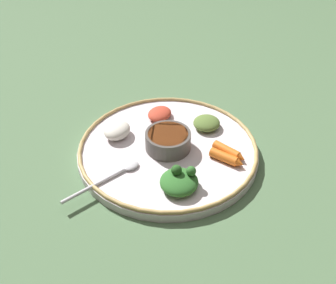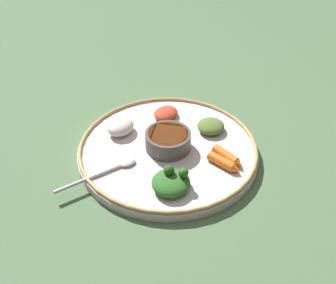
{
  "view_description": "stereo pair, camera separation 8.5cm",
  "coord_description": "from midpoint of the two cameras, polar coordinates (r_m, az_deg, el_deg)",
  "views": [
    {
      "loc": [
        -0.59,
        -0.3,
        0.56
      ],
      "look_at": [
        0.0,
        0.0,
        0.03
      ],
      "focal_mm": 44.28,
      "sensor_mm": 36.0,
      "label": 1
    },
    {
      "loc": [
        -0.55,
        -0.37,
        0.56
      ],
      "look_at": [
        0.0,
        0.0,
        0.03
      ],
      "focal_mm": 44.28,
      "sensor_mm": 36.0,
      "label": 2
    }
  ],
  "objects": [
    {
      "name": "ground_plane",
      "position": [
        0.87,
        2.79,
        -1.81
      ],
      "size": [
        2.4,
        2.4,
        0.0
      ],
      "primitive_type": "plane",
      "color": "#4C6B47"
    },
    {
      "name": "platter",
      "position": [
        0.87,
        2.81,
        -1.35
      ],
      "size": [
        0.37,
        0.37,
        0.02
      ],
      "primitive_type": "cylinder",
      "color": "silver",
      "rests_on": "ground_plane"
    },
    {
      "name": "platter_rim",
      "position": [
        0.86,
        2.84,
        -0.74
      ],
      "size": [
        0.37,
        0.37,
        0.01
      ],
      "primitive_type": "torus",
      "color": "tan",
      "rests_on": "platter"
    },
    {
      "name": "center_bowl",
      "position": [
        0.85,
        2.87,
        0.18
      ],
      "size": [
        0.09,
        0.09,
        0.04
      ],
      "color": "#4C4742",
      "rests_on": "platter"
    },
    {
      "name": "spoon",
      "position": [
        0.8,
        -5.13,
        -3.98
      ],
      "size": [
        0.16,
        0.08,
        0.01
      ],
      "color": "silver",
      "rests_on": "platter"
    },
    {
      "name": "greens_pile",
      "position": [
        0.76,
        3.67,
        -5.59
      ],
      "size": [
        0.09,
        0.09,
        0.04
      ],
      "color": "#2D6628",
      "rests_on": "platter"
    },
    {
      "name": "carrot_near_spoon",
      "position": [
        0.82,
        10.66,
        -2.96
      ],
      "size": [
        0.03,
        0.07,
        0.02
      ],
      "color": "orange",
      "rests_on": "platter"
    },
    {
      "name": "carrot_outer",
      "position": [
        0.84,
        11.12,
        -2.1
      ],
      "size": [
        0.04,
        0.08,
        0.02
      ],
      "color": "orange",
      "rests_on": "platter"
    },
    {
      "name": "mound_collards",
      "position": [
        0.91,
        8.59,
        2.08
      ],
      "size": [
        0.06,
        0.06,
        0.02
      ],
      "primitive_type": "ellipsoid",
      "rotation": [
        0.0,
        0.0,
        1.48
      ],
      "color": "#567033",
      "rests_on": "platter"
    },
    {
      "name": "mound_berbere_red",
      "position": [
        0.94,
        2.28,
        3.88
      ],
      "size": [
        0.06,
        0.05,
        0.02
      ],
      "primitive_type": "ellipsoid",
      "rotation": [
        0.0,
        0.0,
        3.05
      ],
      "color": "#B73D28",
      "rests_on": "platter"
    },
    {
      "name": "mound_rice_white",
      "position": [
        0.89,
        -3.87,
        2.02
      ],
      "size": [
        0.06,
        0.05,
        0.03
      ],
      "primitive_type": "ellipsoid",
      "rotation": [
        0.0,
        0.0,
        6.28
      ],
      "color": "silver",
      "rests_on": "platter"
    }
  ]
}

